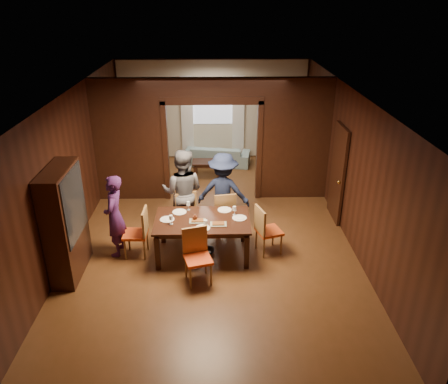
{
  "coord_description": "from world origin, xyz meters",
  "views": [
    {
      "loc": [
        0.06,
        -8.14,
        4.63
      ],
      "look_at": [
        0.23,
        -0.4,
        1.05
      ],
      "focal_mm": 35.0,
      "sensor_mm": 36.0,
      "label": 1
    }
  ],
  "objects_px": {
    "hutch": "(65,223)",
    "person_navy": "(223,192)",
    "person_purple": "(115,216)",
    "sofa": "(217,155)",
    "person_grey": "(183,192)",
    "chair_far_r": "(223,212)",
    "dining_table": "(203,237)",
    "chair_far_l": "(184,210)",
    "chair_left": "(135,233)",
    "chair_near": "(198,257)",
    "coffee_table": "(207,168)",
    "chair_right": "(269,230)"
  },
  "relations": [
    {
      "from": "person_purple",
      "to": "chair_right",
      "type": "distance_m",
      "value": 2.93
    },
    {
      "from": "chair_right",
      "to": "chair_left",
      "type": "bearing_deg",
      "value": 72.82
    },
    {
      "from": "chair_left",
      "to": "hutch",
      "type": "relative_size",
      "value": 0.48
    },
    {
      "from": "chair_right",
      "to": "chair_near",
      "type": "height_order",
      "value": "same"
    },
    {
      "from": "person_grey",
      "to": "chair_left",
      "type": "height_order",
      "value": "person_grey"
    },
    {
      "from": "person_grey",
      "to": "chair_near",
      "type": "bearing_deg",
      "value": 110.14
    },
    {
      "from": "chair_left",
      "to": "chair_right",
      "type": "bearing_deg",
      "value": 92.7
    },
    {
      "from": "chair_far_r",
      "to": "dining_table",
      "type": "bearing_deg",
      "value": 53.47
    },
    {
      "from": "person_navy",
      "to": "coffee_table",
      "type": "xyz_separation_m",
      "value": [
        -0.38,
        2.98,
        -0.64
      ]
    },
    {
      "from": "chair_near",
      "to": "person_grey",
      "type": "bearing_deg",
      "value": 85.53
    },
    {
      "from": "sofa",
      "to": "chair_right",
      "type": "height_order",
      "value": "chair_right"
    },
    {
      "from": "chair_near",
      "to": "hutch",
      "type": "height_order",
      "value": "hutch"
    },
    {
      "from": "chair_far_r",
      "to": "chair_near",
      "type": "bearing_deg",
      "value": 64.34
    },
    {
      "from": "chair_left",
      "to": "chair_far_l",
      "type": "relative_size",
      "value": 1.0
    },
    {
      "from": "dining_table",
      "to": "chair_near",
      "type": "height_order",
      "value": "chair_near"
    },
    {
      "from": "person_purple",
      "to": "chair_left",
      "type": "xyz_separation_m",
      "value": [
        0.37,
        -0.08,
        -0.32
      ]
    },
    {
      "from": "person_navy",
      "to": "chair_near",
      "type": "distance_m",
      "value": 1.96
    },
    {
      "from": "sofa",
      "to": "dining_table",
      "type": "height_order",
      "value": "dining_table"
    },
    {
      "from": "person_navy",
      "to": "chair_far_l",
      "type": "distance_m",
      "value": 0.9
    },
    {
      "from": "sofa",
      "to": "person_purple",
      "type": "bearing_deg",
      "value": 76.9
    },
    {
      "from": "coffee_table",
      "to": "chair_far_l",
      "type": "relative_size",
      "value": 0.82
    },
    {
      "from": "person_purple",
      "to": "sofa",
      "type": "relative_size",
      "value": 0.85
    },
    {
      "from": "person_grey",
      "to": "person_navy",
      "type": "xyz_separation_m",
      "value": [
        0.83,
        0.11,
        -0.06
      ]
    },
    {
      "from": "person_purple",
      "to": "sofa",
      "type": "distance_m",
      "value": 5.15
    },
    {
      "from": "coffee_table",
      "to": "chair_far_r",
      "type": "bearing_deg",
      "value": -83.12
    },
    {
      "from": "person_grey",
      "to": "chair_far_r",
      "type": "relative_size",
      "value": 1.86
    },
    {
      "from": "coffee_table",
      "to": "chair_near",
      "type": "height_order",
      "value": "chair_near"
    },
    {
      "from": "dining_table",
      "to": "chair_far_l",
      "type": "distance_m",
      "value": 1.02
    },
    {
      "from": "person_purple",
      "to": "chair_far_r",
      "type": "bearing_deg",
      "value": 111.99
    },
    {
      "from": "person_grey",
      "to": "chair_right",
      "type": "bearing_deg",
      "value": 162.18
    },
    {
      "from": "chair_right",
      "to": "chair_far_r",
      "type": "distance_m",
      "value": 1.14
    },
    {
      "from": "coffee_table",
      "to": "chair_near",
      "type": "xyz_separation_m",
      "value": [
        -0.09,
        -4.85,
        0.28
      ]
    },
    {
      "from": "chair_far_r",
      "to": "chair_near",
      "type": "xyz_separation_m",
      "value": [
        -0.47,
        -1.68,
        0.0
      ]
    },
    {
      "from": "sofa",
      "to": "person_navy",
      "type": "bearing_deg",
      "value": 100.83
    },
    {
      "from": "dining_table",
      "to": "chair_near",
      "type": "relative_size",
      "value": 1.82
    },
    {
      "from": "person_navy",
      "to": "dining_table",
      "type": "bearing_deg",
      "value": 78.74
    },
    {
      "from": "person_navy",
      "to": "coffee_table",
      "type": "distance_m",
      "value": 3.07
    },
    {
      "from": "chair_left",
      "to": "sofa",
      "type": "bearing_deg",
      "value": 163.31
    },
    {
      "from": "hutch",
      "to": "person_navy",
      "type": "bearing_deg",
      "value": 29.18
    },
    {
      "from": "chair_right",
      "to": "hutch",
      "type": "xyz_separation_m",
      "value": [
        -3.61,
        -0.59,
        0.52
      ]
    },
    {
      "from": "person_navy",
      "to": "chair_far_r",
      "type": "distance_m",
      "value": 0.41
    },
    {
      "from": "chair_left",
      "to": "chair_far_l",
      "type": "height_order",
      "value": "same"
    },
    {
      "from": "person_grey",
      "to": "sofa",
      "type": "distance_m",
      "value": 4.03
    },
    {
      "from": "chair_near",
      "to": "hutch",
      "type": "distance_m",
      "value": 2.36
    },
    {
      "from": "person_grey",
      "to": "coffee_table",
      "type": "height_order",
      "value": "person_grey"
    },
    {
      "from": "sofa",
      "to": "coffee_table",
      "type": "bearing_deg",
      "value": 80.81
    },
    {
      "from": "chair_far_r",
      "to": "chair_near",
      "type": "relative_size",
      "value": 1.0
    },
    {
      "from": "chair_left",
      "to": "chair_near",
      "type": "bearing_deg",
      "value": 55.7
    },
    {
      "from": "chair_right",
      "to": "coffee_table",
      "type": "bearing_deg",
      "value": -0.93
    },
    {
      "from": "person_navy",
      "to": "coffee_table",
      "type": "height_order",
      "value": "person_navy"
    }
  ]
}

